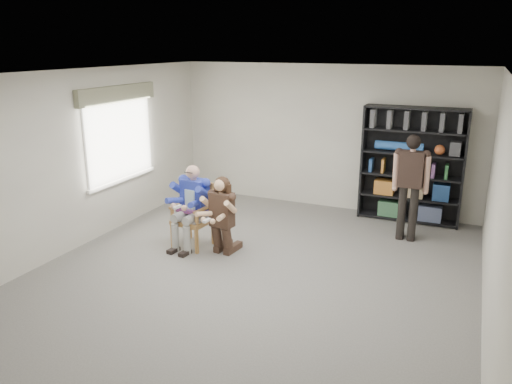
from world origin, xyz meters
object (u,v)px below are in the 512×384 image
at_px(seated_man, 192,206).
at_px(standing_man, 409,189).
at_px(armchair, 192,215).
at_px(bookshelf, 412,165).
at_px(kneeling_woman, 221,217).

bearing_deg(seated_man, standing_man, 34.06).
height_order(armchair, bookshelf, bookshelf).
bearing_deg(kneeling_woman, standing_man, 41.06).
bearing_deg(bookshelf, kneeling_woman, -131.17).
bearing_deg(armchair, bookshelf, 47.56).
xyz_separation_m(seated_man, bookshelf, (3.02, 2.67, 0.37)).
height_order(armchair, standing_man, standing_man).
relative_size(kneeling_woman, standing_man, 0.70).
xyz_separation_m(armchair, bookshelf, (3.02, 2.67, 0.53)).
bearing_deg(seated_man, bookshelf, 47.56).
height_order(bookshelf, standing_man, bookshelf).
relative_size(seated_man, kneeling_woman, 1.09).
xyz_separation_m(armchair, seated_man, (0.00, 0.00, 0.16)).
distance_m(seated_man, standing_man, 3.54).
height_order(seated_man, standing_man, standing_man).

